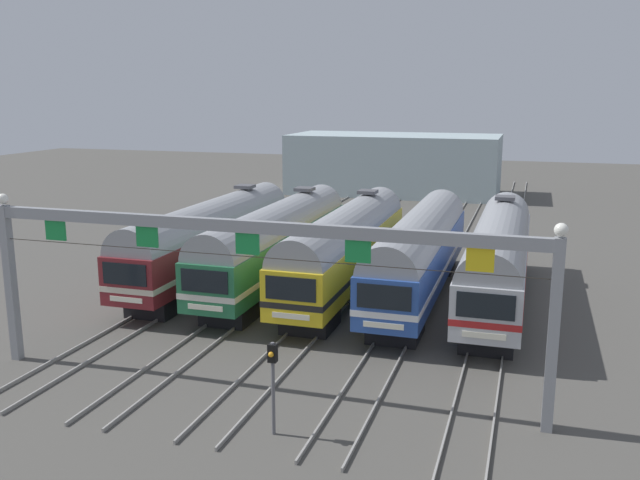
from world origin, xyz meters
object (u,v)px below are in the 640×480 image
at_px(commuter_train_stainless, 498,255).
at_px(catenary_gantry, 248,254).
at_px(commuter_train_yellow, 346,245).
at_px(commuter_train_blue, 420,250).
at_px(commuter_train_green, 277,240).
at_px(yard_signal_mast, 273,371).
at_px(commuter_train_maroon, 211,236).

height_order(commuter_train_stainless, catenary_gantry, catenary_gantry).
bearing_deg(commuter_train_yellow, commuter_train_stainless, 0.00).
bearing_deg(commuter_train_blue, commuter_train_yellow, 179.94).
xyz_separation_m(commuter_train_green, catenary_gantry, (4.06, -13.50, 2.55)).
bearing_deg(yard_signal_mast, commuter_train_green, 110.39).
relative_size(commuter_train_green, commuter_train_yellow, 1.00).
height_order(commuter_train_maroon, commuter_train_blue, commuter_train_maroon).
xyz_separation_m(commuter_train_green, commuter_train_blue, (8.13, -0.00, -0.00)).
height_order(commuter_train_green, catenary_gantry, catenary_gantry).
bearing_deg(commuter_train_stainless, yard_signal_mast, -110.39).
relative_size(commuter_train_green, yard_signal_mast, 5.72).
distance_m(commuter_train_yellow, yard_signal_mast, 16.53).
height_order(commuter_train_yellow, commuter_train_blue, commuter_train_yellow).
bearing_deg(commuter_train_maroon, commuter_train_stainless, 0.00).
xyz_separation_m(commuter_train_yellow, yard_signal_mast, (2.03, -16.40, -0.49)).
bearing_deg(yard_signal_mast, commuter_train_stainless, 69.61).
distance_m(commuter_train_green, commuter_train_blue, 8.13).
height_order(commuter_train_yellow, yard_signal_mast, commuter_train_yellow).
relative_size(commuter_train_green, catenary_gantry, 0.84).
bearing_deg(commuter_train_yellow, catenary_gantry, -90.00).
bearing_deg(yard_signal_mast, commuter_train_blue, 82.93).
xyz_separation_m(commuter_train_stainless, yard_signal_mast, (-6.10, -16.40, -0.49)).
bearing_deg(commuter_train_stainless, commuter_train_maroon, 180.00).
bearing_deg(commuter_train_maroon, commuter_train_green, 0.00).
height_order(commuter_train_maroon, yard_signal_mast, commuter_train_maroon).
bearing_deg(yard_signal_mast, commuter_train_maroon, 121.78).
height_order(commuter_train_green, commuter_train_blue, commuter_train_green).
bearing_deg(commuter_train_yellow, commuter_train_green, 180.00).
bearing_deg(commuter_train_green, yard_signal_mast, -69.61).
bearing_deg(commuter_train_green, commuter_train_yellow, 0.00).
bearing_deg(commuter_train_green, commuter_train_maroon, 180.00).
bearing_deg(commuter_train_maroon, yard_signal_mast, -58.22).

